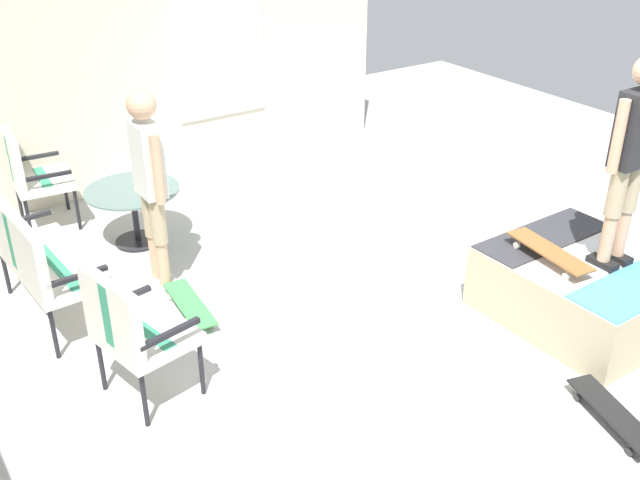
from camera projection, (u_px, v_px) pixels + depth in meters
ground_plane at (391, 320)px, 6.23m from camera, size 12.00×12.00×0.10m
house_facade at (143, 66)px, 8.13m from camera, size 0.23×6.00×2.67m
skate_ramp at (588, 286)px, 6.09m from camera, size 1.45×2.06×0.55m
patio_bench at (35, 253)px, 5.87m from camera, size 1.28×0.62×1.02m
patio_chair_near_house at (29, 171)px, 7.37m from camera, size 0.66×0.60×1.02m
patio_chair_by_wall at (131, 326)px, 4.98m from camera, size 0.72×0.66×1.02m
patio_table at (134, 205)px, 7.15m from camera, size 0.90×0.90×0.57m
person_watching at (150, 177)px, 6.12m from camera, size 0.48×0.24×1.78m
person_skater at (632, 149)px, 5.44m from camera, size 0.24×0.48×1.64m
skateboard_by_bench at (190, 304)px, 6.19m from camera, size 0.81×0.27×0.10m
skateboard_spare at (614, 414)px, 4.99m from camera, size 0.82×0.41×0.10m
skateboard_on_ramp at (549, 252)px, 5.86m from camera, size 0.82×0.29×0.10m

